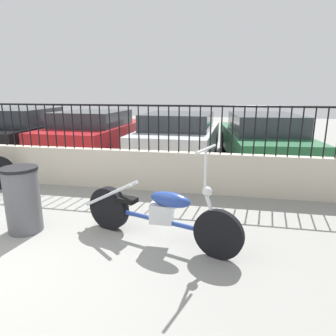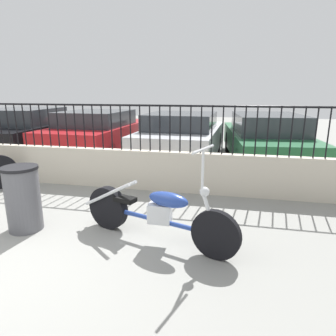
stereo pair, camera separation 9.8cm
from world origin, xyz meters
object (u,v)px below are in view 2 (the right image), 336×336
motorcycle_blue (150,212)px  car_black (29,130)px  car_red (99,133)px  car_green (265,139)px  car_silver (182,137)px  trash_bin (23,198)px

motorcycle_blue → car_black: (-5.09, 4.57, 0.31)m
car_red → car_green: 4.58m
car_silver → car_green: same height
trash_bin → car_silver: size_ratio=0.22×
car_black → car_red: (2.28, 0.05, -0.01)m
trash_bin → car_silver: 4.76m
car_red → motorcycle_blue: bearing=-147.5°
motorcycle_blue → car_black: size_ratio=0.47×
car_black → car_silver: 4.73m
car_black → car_silver: size_ratio=1.14×
car_black → car_green: size_ratio=0.98×
trash_bin → car_green: (3.50, 4.70, 0.21)m
car_red → car_silver: 2.45m
motorcycle_blue → car_black: 6.85m
motorcycle_blue → car_red: car_red is taller
car_green → motorcycle_blue: bearing=152.8°
car_silver → motorcycle_blue: bearing=-173.7°
car_silver → car_green: 2.14m
trash_bin → motorcycle_blue: bearing=2.6°
motorcycle_blue → trash_bin: motorcycle_blue is taller
car_silver → trash_bin: bearing=164.8°
trash_bin → car_red: 4.82m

